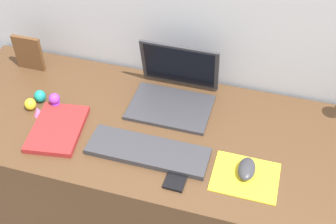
{
  "coord_description": "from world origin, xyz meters",
  "views": [
    {
      "loc": [
        0.29,
        -1.05,
        1.84
      ],
      "look_at": [
        -0.02,
        0.0,
        0.83
      ],
      "focal_mm": 46.66,
      "sensor_mm": 36.0,
      "label": 1
    }
  ],
  "objects_px": {
    "mouse": "(247,169)",
    "toy_figurine_yellow": "(30,104)",
    "notebook_pad": "(58,129)",
    "laptop": "(174,89)",
    "toy_figurine_purple": "(54,101)",
    "keyboard": "(148,151)",
    "cell_phone": "(178,174)",
    "picture_frame": "(29,53)",
    "toy_figurine_pink": "(38,111)",
    "toy_figurine_teal": "(40,96)"
  },
  "relations": [
    {
      "from": "laptop",
      "to": "mouse",
      "type": "relative_size",
      "value": 3.12
    },
    {
      "from": "laptop",
      "to": "toy_figurine_teal",
      "type": "relative_size",
      "value": 6.12
    },
    {
      "from": "picture_frame",
      "to": "toy_figurine_yellow",
      "type": "relative_size",
      "value": 3.21
    },
    {
      "from": "cell_phone",
      "to": "toy_figurine_yellow",
      "type": "distance_m",
      "value": 0.63
    },
    {
      "from": "notebook_pad",
      "to": "toy_figurine_teal",
      "type": "height_order",
      "value": "toy_figurine_teal"
    },
    {
      "from": "cell_phone",
      "to": "notebook_pad",
      "type": "height_order",
      "value": "notebook_pad"
    },
    {
      "from": "cell_phone",
      "to": "picture_frame",
      "type": "distance_m",
      "value": 0.83
    },
    {
      "from": "toy_figurine_yellow",
      "to": "toy_figurine_teal",
      "type": "xyz_separation_m",
      "value": [
        0.01,
        0.05,
        0.0
      ]
    },
    {
      "from": "laptop",
      "to": "picture_frame",
      "type": "relative_size",
      "value": 2.0
    },
    {
      "from": "toy_figurine_purple",
      "to": "toy_figurine_teal",
      "type": "distance_m",
      "value": 0.08
    },
    {
      "from": "laptop",
      "to": "toy_figurine_purple",
      "type": "height_order",
      "value": "laptop"
    },
    {
      "from": "laptop",
      "to": "toy_figurine_yellow",
      "type": "height_order",
      "value": "laptop"
    },
    {
      "from": "laptop",
      "to": "keyboard",
      "type": "xyz_separation_m",
      "value": [
        -0.01,
        -0.29,
        -0.04
      ]
    },
    {
      "from": "picture_frame",
      "to": "toy_figurine_yellow",
      "type": "bearing_deg",
      "value": -61.54
    },
    {
      "from": "cell_phone",
      "to": "toy_figurine_purple",
      "type": "height_order",
      "value": "toy_figurine_purple"
    },
    {
      "from": "laptop",
      "to": "toy_figurine_teal",
      "type": "xyz_separation_m",
      "value": [
        -0.48,
        -0.15,
        -0.03
      ]
    },
    {
      "from": "keyboard",
      "to": "toy_figurine_teal",
      "type": "height_order",
      "value": "toy_figurine_teal"
    },
    {
      "from": "keyboard",
      "to": "toy_figurine_pink",
      "type": "relative_size",
      "value": 11.01
    },
    {
      "from": "keyboard",
      "to": "toy_figurine_yellow",
      "type": "relative_size",
      "value": 8.78
    },
    {
      "from": "laptop",
      "to": "notebook_pad",
      "type": "relative_size",
      "value": 1.25
    },
    {
      "from": "cell_phone",
      "to": "laptop",
      "type": "bearing_deg",
      "value": 108.71
    },
    {
      "from": "laptop",
      "to": "notebook_pad",
      "type": "distance_m",
      "value": 0.45
    },
    {
      "from": "toy_figurine_purple",
      "to": "toy_figurine_teal",
      "type": "bearing_deg",
      "value": 163.68
    },
    {
      "from": "mouse",
      "to": "cell_phone",
      "type": "relative_size",
      "value": 0.75
    },
    {
      "from": "notebook_pad",
      "to": "toy_figurine_teal",
      "type": "relative_size",
      "value": 4.89
    },
    {
      "from": "cell_phone",
      "to": "notebook_pad",
      "type": "relative_size",
      "value": 0.53
    },
    {
      "from": "keyboard",
      "to": "notebook_pad",
      "type": "height_order",
      "value": "same"
    },
    {
      "from": "mouse",
      "to": "toy_figurine_yellow",
      "type": "distance_m",
      "value": 0.82
    },
    {
      "from": "picture_frame",
      "to": "toy_figurine_purple",
      "type": "bearing_deg",
      "value": -43.62
    },
    {
      "from": "picture_frame",
      "to": "mouse",
      "type": "bearing_deg",
      "value": -18.18
    },
    {
      "from": "notebook_pad",
      "to": "toy_figurine_purple",
      "type": "bearing_deg",
      "value": 111.9
    },
    {
      "from": "keyboard",
      "to": "cell_phone",
      "type": "relative_size",
      "value": 3.2
    },
    {
      "from": "laptop",
      "to": "toy_figurine_pink",
      "type": "height_order",
      "value": "laptop"
    },
    {
      "from": "toy_figurine_yellow",
      "to": "toy_figurine_purple",
      "type": "distance_m",
      "value": 0.09
    },
    {
      "from": "keyboard",
      "to": "toy_figurine_pink",
      "type": "distance_m",
      "value": 0.45
    },
    {
      "from": "notebook_pad",
      "to": "toy_figurine_yellow",
      "type": "distance_m",
      "value": 0.17
    },
    {
      "from": "toy_figurine_pink",
      "to": "toy_figurine_purple",
      "type": "height_order",
      "value": "toy_figurine_purple"
    },
    {
      "from": "cell_phone",
      "to": "toy_figurine_yellow",
      "type": "height_order",
      "value": "toy_figurine_yellow"
    },
    {
      "from": "notebook_pad",
      "to": "keyboard",
      "type": "bearing_deg",
      "value": -10.48
    },
    {
      "from": "mouse",
      "to": "notebook_pad",
      "type": "distance_m",
      "value": 0.67
    },
    {
      "from": "mouse",
      "to": "notebook_pad",
      "type": "xyz_separation_m",
      "value": [
        -0.67,
        0.0,
        -0.01
      ]
    },
    {
      "from": "laptop",
      "to": "cell_phone",
      "type": "distance_m",
      "value": 0.37
    },
    {
      "from": "mouse",
      "to": "picture_frame",
      "type": "height_order",
      "value": "picture_frame"
    },
    {
      "from": "mouse",
      "to": "toy_figurine_pink",
      "type": "bearing_deg",
      "value": 175.65
    },
    {
      "from": "picture_frame",
      "to": "toy_figurine_teal",
      "type": "distance_m",
      "value": 0.23
    },
    {
      "from": "notebook_pad",
      "to": "picture_frame",
      "type": "bearing_deg",
      "value": 123.13
    },
    {
      "from": "laptop",
      "to": "toy_figurine_pink",
      "type": "relative_size",
      "value": 8.06
    },
    {
      "from": "keyboard",
      "to": "laptop",
      "type": "bearing_deg",
      "value": 87.82
    },
    {
      "from": "cell_phone",
      "to": "toy_figurine_teal",
      "type": "bearing_deg",
      "value": 162.52
    },
    {
      "from": "toy_figurine_purple",
      "to": "keyboard",
      "type": "bearing_deg",
      "value": -16.25
    }
  ]
}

